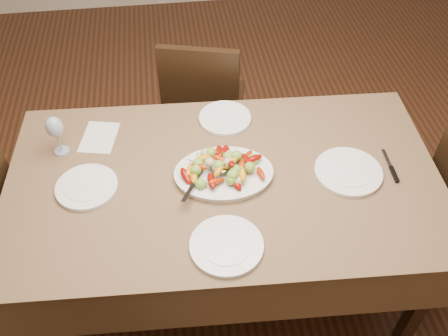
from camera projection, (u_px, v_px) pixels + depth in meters
floor at (269, 269)px, 2.68m from camera, size 6.00×6.00×0.00m
dining_table at (224, 232)px, 2.38m from camera, size 1.89×1.13×0.76m
chair_far at (206, 101)px, 2.92m from camera, size 0.51×0.51×0.95m
serving_platter at (224, 174)px, 2.10m from camera, size 0.42×0.32×0.02m
roasted_vegetables at (224, 165)px, 2.06m from camera, size 0.34×0.24×0.09m
serving_spoon at (209, 176)px, 2.05m from camera, size 0.28×0.18×0.03m
plate_left at (87, 187)px, 2.06m from camera, size 0.26×0.26×0.02m
plate_right at (348, 172)px, 2.12m from camera, size 0.29×0.29×0.02m
plate_far at (225, 118)px, 2.36m from camera, size 0.25×0.25×0.02m
plate_near at (226, 246)px, 1.86m from camera, size 0.28×0.28×0.02m
wine_glass at (57, 134)px, 2.15m from camera, size 0.08×0.08×0.20m
menu_card at (99, 137)px, 2.28m from camera, size 0.19×0.24×0.00m
table_knife at (390, 167)px, 2.14m from camera, size 0.03×0.20×0.01m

